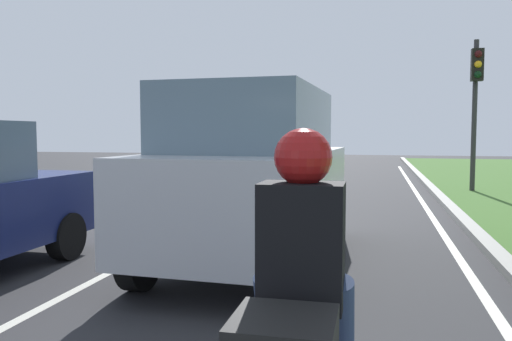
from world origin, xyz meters
name	(u,v)px	position (x,y,z in m)	size (l,w,h in m)	color
ground_plane	(263,209)	(0.00, 14.00, 0.00)	(60.00, 60.00, 0.00)	#2D2D30
lane_line_center	(233,208)	(-0.70, 14.00, 0.00)	(0.12, 32.00, 0.01)	silver
lane_line_right_edge	(431,215)	(3.60, 14.00, 0.00)	(0.12, 32.00, 0.01)	silver
curb_right	(456,213)	(4.10, 14.00, 0.06)	(0.24, 48.00, 0.12)	#9E9B93
car_suv_ahead	(254,175)	(0.90, 9.37, 1.17)	(2.12, 4.57, 2.28)	#B7BABF
rider_person	(302,242)	(2.14, 5.31, 1.19)	(0.50, 0.40, 1.16)	black
traffic_light_near_right	(476,90)	(5.17, 18.45, 2.94)	(0.32, 0.50, 4.36)	#2D2D2D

